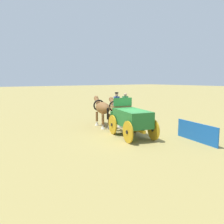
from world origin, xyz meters
TOP-DOWN VIEW (x-y plane):
  - ground_plane at (0.00, 0.00)m, footprint 220.00×220.00m
  - show_wagon at (0.17, -0.04)m, footprint 5.94×2.59m
  - draft_horse_near at (3.87, -0.31)m, footprint 3.05×1.37m
  - draft_horse_off at (3.55, -1.57)m, footprint 3.01×1.36m
  - sponsor_banner at (-3.00, -2.37)m, footprint 3.14×0.74m

SIDE VIEW (x-z plane):
  - ground_plane at x=0.00m, z-range 0.00..0.00m
  - sponsor_banner at x=-3.00m, z-range 0.00..1.10m
  - show_wagon at x=0.17m, z-range -0.17..2.56m
  - draft_horse_off at x=3.55m, z-range 0.21..2.35m
  - draft_horse_near at x=3.87m, z-range 0.26..2.52m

